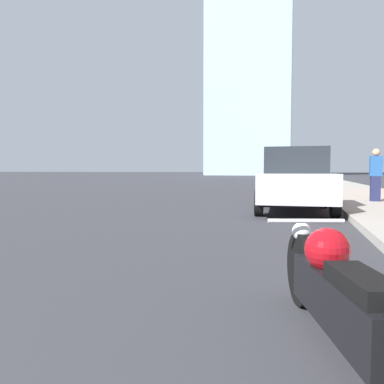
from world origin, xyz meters
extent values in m
cube|color=#9E998E|center=(5.75, 40.00, 0.07)|extent=(3.49, 240.00, 0.15)
cube|color=#9EB7CC|center=(-7.04, 89.52, 39.58)|extent=(18.16, 18.16, 79.16)
cylinder|color=black|center=(2.88, 5.00, 0.31)|extent=(0.25, 0.62, 0.62)
cube|color=black|center=(3.09, 4.17, 0.33)|extent=(0.56, 1.33, 0.32)
sphere|color=#9E0C14|center=(3.03, 4.42, 0.60)|extent=(0.30, 0.30, 0.30)
cube|color=black|center=(3.16, 3.89, 0.54)|extent=(0.36, 0.64, 0.10)
sphere|color=silver|center=(2.87, 5.03, 0.63)|extent=(0.16, 0.16, 0.16)
cylinder|color=silver|center=(2.90, 4.91, 0.73)|extent=(0.61, 0.19, 0.04)
cube|color=#BCBCC1|center=(2.82, 12.39, 0.70)|extent=(2.03, 4.05, 0.72)
cube|color=#23282D|center=(2.82, 12.39, 1.40)|extent=(1.67, 1.97, 0.68)
cylinder|color=black|center=(1.88, 13.59, 0.34)|extent=(0.22, 0.69, 0.68)
cylinder|color=black|center=(3.67, 13.66, 0.34)|extent=(0.22, 0.69, 0.68)
cylinder|color=black|center=(1.97, 11.12, 0.34)|extent=(0.22, 0.69, 0.68)
cylinder|color=black|center=(3.76, 11.19, 0.34)|extent=(0.22, 0.69, 0.68)
cube|color=#1E3899|center=(2.70, 24.41, 0.64)|extent=(1.90, 4.16, 0.68)
cube|color=#23282D|center=(2.70, 24.41, 1.31)|extent=(1.55, 2.02, 0.67)
cylinder|color=black|center=(1.83, 25.64, 0.30)|extent=(0.23, 0.61, 0.60)
cylinder|color=black|center=(3.47, 25.71, 0.30)|extent=(0.23, 0.61, 0.60)
cylinder|color=black|center=(1.94, 23.11, 0.30)|extent=(0.23, 0.61, 0.60)
cylinder|color=black|center=(3.58, 23.18, 0.30)|extent=(0.23, 0.61, 0.60)
cube|color=red|center=(2.92, 36.64, 0.63)|extent=(2.20, 3.98, 0.63)
cube|color=#23282D|center=(2.92, 36.64, 1.23)|extent=(1.73, 1.98, 0.58)
cylinder|color=black|center=(2.17, 37.90, 0.31)|extent=(0.26, 0.64, 0.63)
cylinder|color=black|center=(3.90, 37.73, 0.31)|extent=(0.26, 0.64, 0.63)
cylinder|color=black|center=(1.94, 35.55, 0.31)|extent=(0.26, 0.64, 0.63)
cylinder|color=black|center=(3.66, 35.38, 0.31)|extent=(0.26, 0.64, 0.63)
cube|color=#1E2347|center=(5.32, 14.80, 0.55)|extent=(0.29, 0.20, 0.81)
cube|color=#235193|center=(5.32, 14.80, 1.27)|extent=(0.36, 0.20, 0.64)
sphere|color=tan|center=(5.32, 14.80, 1.71)|extent=(0.23, 0.23, 0.23)
camera|label=1|loc=(2.80, 1.74, 1.15)|focal=35.00mm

